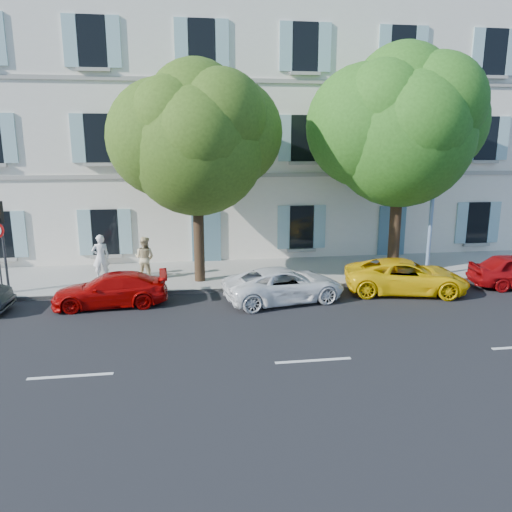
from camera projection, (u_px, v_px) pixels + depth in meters
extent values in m
plane|color=black|center=(283.00, 310.00, 16.68)|extent=(90.00, 90.00, 0.00)
cube|color=#A09E96|center=(262.00, 273.00, 20.95)|extent=(36.00, 4.50, 0.15)
cube|color=#9E998E|center=(271.00, 288.00, 18.86)|extent=(36.00, 0.16, 0.16)
cube|color=white|center=(244.00, 130.00, 25.14)|extent=(28.00, 7.00, 12.00)
imported|color=#A70504|center=(111.00, 290.00, 16.98)|extent=(3.92, 1.75, 1.12)
imported|color=white|center=(284.00, 285.00, 17.45)|extent=(4.55, 2.71, 1.18)
imported|color=yellow|center=(406.00, 276.00, 18.41)|extent=(4.78, 2.95, 1.24)
cylinder|color=#3A2819|center=(199.00, 240.00, 19.22)|extent=(0.41, 0.41, 3.23)
ellipsoid|color=#436A1B|center=(196.00, 146.00, 18.40)|extent=(5.17, 5.17, 5.69)
cylinder|color=#3A2819|center=(395.00, 232.00, 20.26)|extent=(0.46, 0.46, 3.47)
ellipsoid|color=#367C1F|center=(401.00, 134.00, 19.38)|extent=(5.64, 5.64, 6.21)
cylinder|color=#383A3D|center=(5.00, 255.00, 17.76)|extent=(0.09, 0.09, 2.75)
cylinder|color=#7293BF|center=(434.00, 181.00, 19.36)|extent=(0.15, 0.15, 7.61)
cylinder|color=#7293BF|center=(452.00, 76.00, 17.85)|extent=(0.23, 1.34, 0.10)
cube|color=#383A3D|center=(461.00, 78.00, 17.24)|extent=(0.28, 0.45, 0.17)
imported|color=white|center=(101.00, 257.00, 19.54)|extent=(0.74, 0.57, 1.80)
imported|color=#D3BC87|center=(145.00, 258.00, 19.65)|extent=(1.01, 0.92, 1.70)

